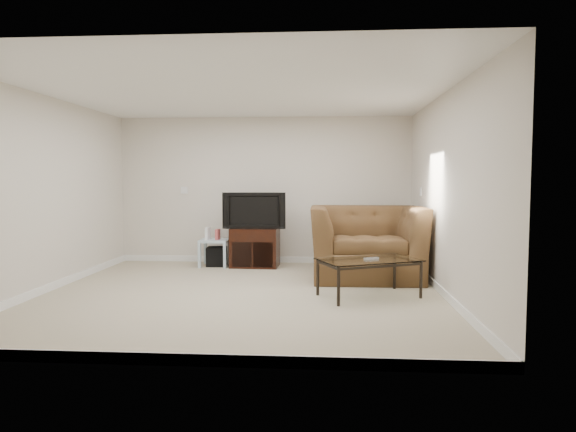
# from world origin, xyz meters

# --- Properties ---
(floor) EXTENTS (5.00, 5.00, 0.00)m
(floor) POSITION_xyz_m (0.00, 0.00, 0.00)
(floor) COLOR tan
(floor) RESTS_ON ground
(ceiling) EXTENTS (5.00, 5.00, 0.00)m
(ceiling) POSITION_xyz_m (0.00, 0.00, 2.50)
(ceiling) COLOR white
(ceiling) RESTS_ON ground
(wall_back) EXTENTS (5.00, 0.02, 2.50)m
(wall_back) POSITION_xyz_m (0.00, 2.50, 1.25)
(wall_back) COLOR silver
(wall_back) RESTS_ON ground
(wall_left) EXTENTS (0.02, 5.00, 2.50)m
(wall_left) POSITION_xyz_m (-2.50, 0.00, 1.25)
(wall_left) COLOR silver
(wall_left) RESTS_ON ground
(wall_right) EXTENTS (0.02, 5.00, 2.50)m
(wall_right) POSITION_xyz_m (2.50, 0.00, 1.25)
(wall_right) COLOR silver
(wall_right) RESTS_ON ground
(plate_back) EXTENTS (0.12, 0.02, 0.12)m
(plate_back) POSITION_xyz_m (-1.40, 2.49, 1.25)
(plate_back) COLOR white
(plate_back) RESTS_ON wall_back
(plate_right_switch) EXTENTS (0.02, 0.09, 0.13)m
(plate_right_switch) POSITION_xyz_m (2.49, 1.60, 1.25)
(plate_right_switch) COLOR white
(plate_right_switch) RESTS_ON wall_right
(plate_right_outlet) EXTENTS (0.02, 0.08, 0.12)m
(plate_right_outlet) POSITION_xyz_m (2.49, 1.30, 0.30)
(plate_right_outlet) COLOR white
(plate_right_outlet) RESTS_ON wall_right
(tv_stand) EXTENTS (0.79, 0.56, 0.64)m
(tv_stand) POSITION_xyz_m (-0.10, 2.05, 0.32)
(tv_stand) COLOR black
(tv_stand) RESTS_ON floor
(dvd_player) EXTENTS (0.46, 0.33, 0.06)m
(dvd_player) POSITION_xyz_m (-0.11, 2.01, 0.53)
(dvd_player) COLOR black
(dvd_player) RESTS_ON tv_stand
(television) EXTENTS (0.96, 0.22, 0.59)m
(television) POSITION_xyz_m (-0.10, 2.02, 0.93)
(television) COLOR black
(television) RESTS_ON tv_stand
(side_table) EXTENTS (0.46, 0.46, 0.44)m
(side_table) POSITION_xyz_m (-0.78, 2.05, 0.22)
(side_table) COLOR white
(side_table) RESTS_ON floor
(subwoofer) EXTENTS (0.33, 0.33, 0.31)m
(subwoofer) POSITION_xyz_m (-0.75, 2.07, 0.16)
(subwoofer) COLOR black
(subwoofer) RESTS_ON floor
(game_console) EXTENTS (0.07, 0.15, 0.20)m
(game_console) POSITION_xyz_m (-0.89, 2.03, 0.54)
(game_console) COLOR white
(game_console) RESTS_ON side_table
(game_case) EXTENTS (0.07, 0.13, 0.18)m
(game_case) POSITION_xyz_m (-0.72, 2.03, 0.53)
(game_case) COLOR #CC4C4C
(game_case) RESTS_ON side_table
(recliner) EXTENTS (1.63, 1.07, 1.41)m
(recliner) POSITION_xyz_m (1.64, 1.20, 0.70)
(recliner) COLOR #492F1B
(recliner) RESTS_ON floor
(coffee_table) EXTENTS (1.35, 1.10, 0.46)m
(coffee_table) POSITION_xyz_m (1.58, -0.03, 0.23)
(coffee_table) COLOR black
(coffee_table) RESTS_ON floor
(remote) EXTENTS (0.19, 0.12, 0.02)m
(remote) POSITION_xyz_m (1.60, -0.05, 0.48)
(remote) COLOR #B2B2B7
(remote) RESTS_ON coffee_table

